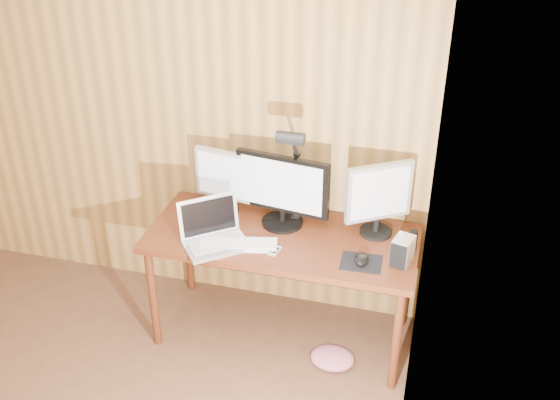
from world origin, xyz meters
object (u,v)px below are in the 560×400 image
at_px(desk, 285,246).
at_px(keyboard, 237,244).
at_px(monitor_left, 223,179).
at_px(laptop, 213,233).
at_px(phone, 275,251).
at_px(speaker, 413,240).
at_px(monitor_center, 282,190).
at_px(desk_lamp, 293,163).
at_px(mouse, 361,259).
at_px(hard_drive, 402,251).
at_px(monitor_right, 379,197).

xyz_separation_m(desk, keyboard, (-0.22, -0.25, 0.13)).
xyz_separation_m(monitor_left, laptop, (0.05, -0.36, -0.16)).
xyz_separation_m(monitor_left, phone, (0.42, -0.36, -0.22)).
distance_m(keyboard, speaker, 1.01).
bearing_deg(keyboard, speaker, 0.29).
relative_size(desk, phone, 15.30).
relative_size(monitor_center, speaker, 5.11).
bearing_deg(speaker, monitor_left, 174.14).
distance_m(laptop, keyboard, 0.16).
height_order(desk, desk_lamp, desk_lamp).
xyz_separation_m(monitor_center, laptop, (-0.34, -0.30, -0.17)).
relative_size(mouse, speaker, 1.03).
bearing_deg(mouse, hard_drive, 1.41).
distance_m(monitor_right, phone, 0.68).
distance_m(monitor_center, mouse, 0.64).
height_order(desk, hard_drive, hard_drive).
bearing_deg(desk_lamp, hard_drive, -7.40).
xyz_separation_m(desk, mouse, (0.50, -0.23, 0.15)).
distance_m(monitor_right, hard_drive, 0.36).
height_order(monitor_center, hard_drive, monitor_center).
bearing_deg(desk_lamp, phone, -85.77).
distance_m(monitor_right, desk_lamp, 0.53).
height_order(monitor_left, phone, monitor_left).
distance_m(monitor_left, monitor_right, 0.96).
xyz_separation_m(mouse, phone, (-0.49, -0.02, -0.02)).
relative_size(monitor_center, laptop, 1.29).
bearing_deg(monitor_center, laptop, -129.97).
distance_m(keyboard, phone, 0.22).
bearing_deg(laptop, desk_lamp, -3.13).
bearing_deg(mouse, keyboard, 167.05).
bearing_deg(speaker, mouse, -139.58).
bearing_deg(monitor_center, mouse, -20.40).
distance_m(monitor_right, speaker, 0.31).
bearing_deg(hard_drive, speaker, 89.06).
bearing_deg(keyboard, laptop, 164.64).
distance_m(monitor_left, speaker, 1.20).
distance_m(desk, keyboard, 0.36).
distance_m(monitor_left, phone, 0.60).
bearing_deg(monitor_right, desk_lamp, 152.43).
bearing_deg(desk, hard_drive, -13.40).
xyz_separation_m(monitor_right, laptop, (-0.90, -0.34, -0.18)).
xyz_separation_m(monitor_center, speaker, (0.79, -0.07, -0.18)).
height_order(monitor_right, desk_lamp, desk_lamp).
xyz_separation_m(monitor_left, desk_lamp, (0.46, -0.06, 0.20)).
bearing_deg(mouse, desk_lamp, 134.58).
xyz_separation_m(phone, desk_lamp, (0.03, 0.30, 0.42)).
bearing_deg(mouse, monitor_left, 145.19).
xyz_separation_m(laptop, speaker, (1.13, 0.23, -0.01)).
bearing_deg(keyboard, desk_lamp, 35.68).
xyz_separation_m(laptop, phone, (0.37, -0.01, -0.06)).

